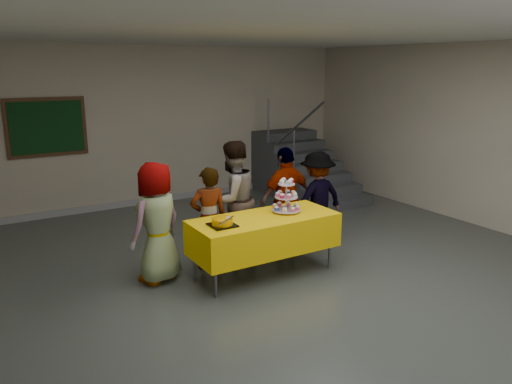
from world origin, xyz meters
TOP-DOWN VIEW (x-y plane):
  - room_shell at (0.00, 0.02)m, footprint 10.00×10.04m
  - bake_table at (-0.17, 0.94)m, footprint 1.88×0.78m
  - cupcake_stand at (0.19, 0.98)m, footprint 0.38×0.38m
  - bear_cake at (-0.79, 0.89)m, footprint 0.32×0.36m
  - schoolchild_a at (-1.39, 1.46)m, footprint 0.87×0.74m
  - schoolchild_b at (-0.67, 1.50)m, footprint 0.54×0.40m
  - schoolchild_c at (-0.19, 1.73)m, footprint 0.90×0.77m
  - schoolchild_d at (0.60, 1.57)m, footprint 0.90×0.42m
  - schoolchild_e at (1.14, 1.54)m, footprint 0.91×0.54m
  - staircase at (2.70, 4.13)m, footprint 1.30×2.40m
  - noticeboard at (-2.02, 4.96)m, footprint 1.30×0.05m

SIDE VIEW (x-z plane):
  - staircase at x=2.70m, z-range -0.53..1.51m
  - bake_table at x=-0.17m, z-range 0.17..0.94m
  - schoolchild_b at x=-0.67m, z-range 0.00..1.37m
  - schoolchild_e at x=1.14m, z-range 0.00..1.40m
  - schoolchild_d at x=0.60m, z-range 0.00..1.50m
  - schoolchild_a at x=-1.39m, z-range 0.00..1.51m
  - schoolchild_c at x=-0.19m, z-range 0.00..1.63m
  - bear_cake at x=-0.79m, z-range 0.77..0.89m
  - cupcake_stand at x=0.19m, z-range 0.72..1.17m
  - noticeboard at x=-2.02m, z-range 1.10..2.10m
  - room_shell at x=0.00m, z-range 0.62..3.64m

